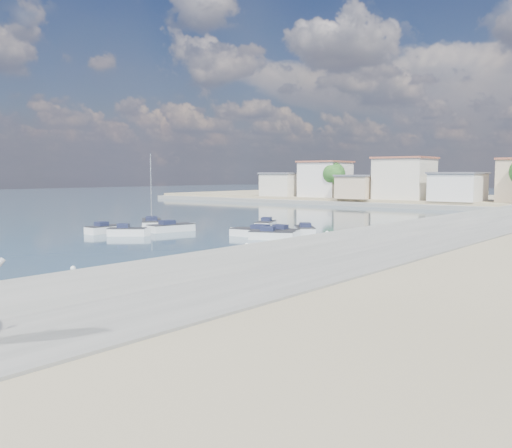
{
  "coord_description": "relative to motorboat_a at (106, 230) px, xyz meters",
  "views": [
    {
      "loc": [
        33.27,
        -29.66,
        6.35
      ],
      "look_at": [
        -2.25,
        14.33,
        1.4
      ],
      "focal_mm": 40.0,
      "sensor_mm": 36.0,
      "label": 1
    }
  ],
  "objects": [
    {
      "name": "ground",
      "position": [
        17.81,
        32.17,
        -0.38
      ],
      "size": [
        400.0,
        400.0,
        0.0
      ],
      "primitive_type": "plane",
      "color": "#294253",
      "rests_on": "ground"
    },
    {
      "name": "seawall_walkway",
      "position": [
        36.31,
        5.17,
        0.52
      ],
      "size": [
        5.0,
        90.0,
        1.8
      ],
      "primitive_type": "cube",
      "color": "slate",
      "rests_on": "ground"
    },
    {
      "name": "breakwater",
      "position": [
        24.71,
        4.85,
        -0.21
      ],
      "size": [
        2.0,
        31.02,
        0.35
      ],
      "color": "black",
      "rests_on": "ground"
    },
    {
      "name": "far_shore_land",
      "position": [
        17.81,
        84.17,
        0.32
      ],
      "size": [
        160.0,
        40.0,
        1.4
      ],
      "primitive_type": "cube",
      "color": "gray",
      "rests_on": "ground"
    },
    {
      "name": "far_shore_quay",
      "position": [
        17.81,
        63.17,
        0.02
      ],
      "size": [
        160.0,
        2.5,
        0.8
      ],
      "primitive_type": "cube",
      "color": "slate",
      "rests_on": "ground"
    },
    {
      "name": "motorboat_a",
      "position": [
        0.0,
        0.0,
        0.0
      ],
      "size": [
        1.8,
        4.71,
        1.48
      ],
      "color": "white",
      "rests_on": "ground"
    },
    {
      "name": "motorboat_b",
      "position": [
        4.15,
        -0.22,
        -0.0
      ],
      "size": [
        4.0,
        3.66,
        1.48
      ],
      "color": "white",
      "rests_on": "ground"
    },
    {
      "name": "motorboat_c",
      "position": [
        14.56,
        7.35,
        0.0
      ],
      "size": [
        6.02,
        2.44,
        1.48
      ],
      "color": "white",
      "rests_on": "ground"
    },
    {
      "name": "motorboat_d",
      "position": [
        16.32,
        8.49,
        -0.0
      ],
      "size": [
        5.16,
        2.68,
        1.48
      ],
      "color": "white",
      "rests_on": "ground"
    },
    {
      "name": "motorboat_e",
      "position": [
        4.2,
        5.87,
        -0.0
      ],
      "size": [
        3.04,
        5.86,
        1.48
      ],
      "color": "white",
      "rests_on": "ground"
    },
    {
      "name": "motorboat_f",
      "position": [
        17.28,
        12.52,
        -0.0
      ],
      "size": [
        4.35,
        4.63,
        1.48
      ],
      "color": "white",
      "rests_on": "ground"
    },
    {
      "name": "motorboat_g",
      "position": [
        10.18,
        14.87,
        0.0
      ],
      "size": [
        3.52,
        4.93,
        1.48
      ],
      "color": "white",
      "rests_on": "ground"
    },
    {
      "name": "motorboat_h",
      "position": [
        17.84,
        6.52,
        -0.0
      ],
      "size": [
        4.85,
        3.45,
        1.48
      ],
      "color": "white",
      "rests_on": "ground"
    },
    {
      "name": "sailboat",
      "position": [
        -2.29,
        8.29,
        0.03
      ],
      "size": [
        6.57,
        6.05,
        9.0
      ],
      "color": "white",
      "rests_on": "ground"
    },
    {
      "name": "mooring_buoys",
      "position": [
        24.03,
        4.98,
        -0.33
      ],
      "size": [
        13.36,
        34.66,
        0.37
      ],
      "color": "white",
      "rests_on": "ground"
    }
  ]
}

